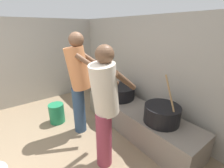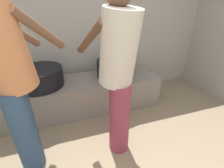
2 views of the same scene
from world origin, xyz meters
name	(u,v)px [view 1 (image 1 of 2)]	position (x,y,z in m)	size (l,w,h in m)	color
block_enclosure_rear	(157,72)	(0.00, 2.45, 0.96)	(4.84, 0.20, 1.92)	#9E998E
hearth_ledge	(136,119)	(0.06, 1.93, 0.22)	(2.21, 0.60, 0.44)	slate
cooking_pot_main	(162,114)	(0.56, 1.92, 0.57)	(0.50, 0.50, 0.71)	black
cooking_pot_secondary	(119,92)	(-0.44, 1.95, 0.56)	(0.59, 0.59, 0.23)	black
cook_in_orange_shirt	(79,79)	(-0.50, 1.17, 0.96)	(0.66, 0.74, 1.67)	navy
cook_in_cream_shirt	(105,103)	(0.31, 1.11, 0.89)	(0.50, 0.72, 1.57)	#8C3347
bucket_green_plastic	(57,113)	(-1.02, 0.89, 0.19)	(0.28, 0.28, 0.37)	#1E7A4C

